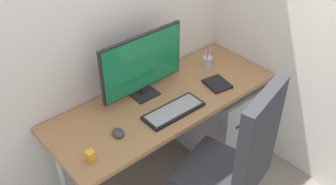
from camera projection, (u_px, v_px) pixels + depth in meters
name	position (u px, v px, depth m)	size (l,w,h in m)	color
ground_plane	(165.00, 172.00, 3.04)	(8.00, 8.00, 0.00)	slate
desk	(164.00, 107.00, 2.65)	(1.63, 0.62, 0.72)	#996B42
office_chair	(234.00, 165.00, 2.32)	(0.58, 0.58, 1.17)	black
filing_cabinet	(217.00, 117.00, 3.10)	(0.40, 0.55, 0.63)	#9EA0A5
monitor	(142.00, 64.00, 2.51)	(0.63, 0.14, 0.45)	black
keyboard	(174.00, 111.00, 2.49)	(0.42, 0.17, 0.02)	black
mouse	(118.00, 133.00, 2.32)	(0.07, 0.09, 0.03)	#333338
pen_holder	(207.00, 62.00, 2.91)	(0.07, 0.07, 0.18)	#B2B5BA
notebook	(217.00, 84.00, 2.74)	(0.15, 0.18, 0.02)	black
desk_clamp_accessory	(91.00, 156.00, 2.13)	(0.04, 0.04, 0.07)	orange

